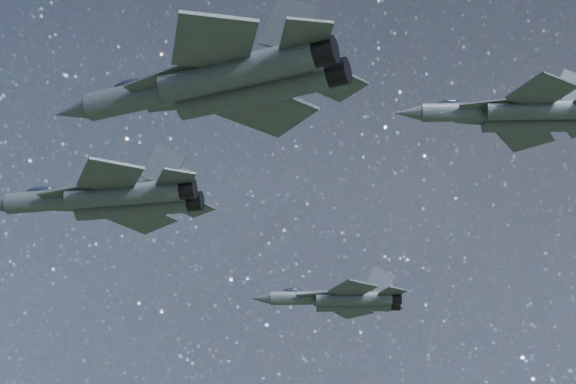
% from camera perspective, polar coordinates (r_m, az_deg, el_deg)
% --- Properties ---
extents(jet_lead, '(19.14, 13.28, 4.81)m').
position_cam_1_polar(jet_lead, '(76.40, -10.51, -0.38)').
color(jet_lead, '#333B40').
extents(jet_left, '(15.66, 10.56, 3.95)m').
position_cam_1_polar(jet_left, '(95.99, 3.17, -6.37)').
color(jet_left, '#333B40').
extents(jet_right, '(19.11, 13.54, 4.85)m').
position_cam_1_polar(jet_right, '(55.14, -3.99, 6.53)').
color(jet_right, '#333B40').
extents(jet_slot, '(15.26, 10.28, 3.85)m').
position_cam_1_polar(jet_slot, '(70.11, 13.51, 4.53)').
color(jet_slot, '#333B40').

